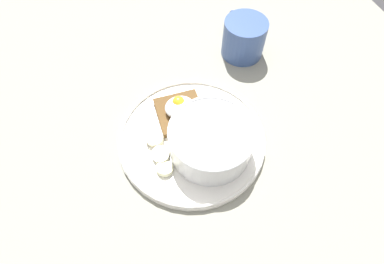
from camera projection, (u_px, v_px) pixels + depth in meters
ground_plane at (192, 143)px, 58.51cm from camera, size 120.00×120.00×2.00cm
plate at (192, 138)px, 56.98cm from camera, size 27.88×27.88×1.60cm
oatmeal_bowl at (211, 140)px, 52.68cm from camera, size 15.11×15.11×6.49cm
toast_slice at (180, 112)px, 58.95cm from camera, size 9.17×9.17×1.34cm
poached_egg at (180, 106)px, 57.38cm from camera, size 5.79×5.12×3.19cm
banana_slice_front at (161, 154)px, 54.18cm from camera, size 4.70×4.73×1.52cm
banana_slice_left at (165, 169)px, 52.79cm from camera, size 4.32×4.34×1.44cm
banana_slice_back at (155, 138)px, 55.78cm from camera, size 4.68×4.73×1.79cm
coffee_mug at (244, 37)px, 66.58cm from camera, size 9.49×12.85×8.41cm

